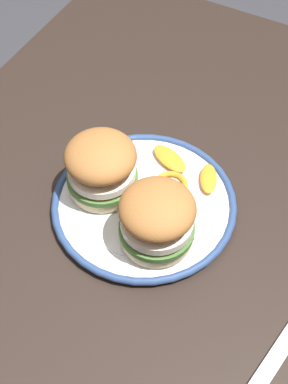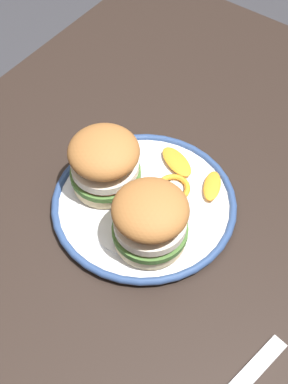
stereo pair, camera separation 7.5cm
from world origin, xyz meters
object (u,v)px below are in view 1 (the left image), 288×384
dinner_plate (144,204)px  sandwich_half_right (101,166)px  sandwich_half_left (157,218)px  dining_table (138,276)px

dinner_plate → sandwich_half_right: sandwich_half_right is taller
dinner_plate → sandwich_half_left: sandwich_half_left is taller
dining_table → dinner_plate: dinner_plate is taller
dining_table → dinner_plate: bearing=20.1°
sandwich_half_left → sandwich_half_right: same height
sandwich_half_left → sandwich_half_right: size_ratio=1.09×
dining_table → sandwich_half_right: bearing=57.3°
sandwich_half_right → dining_table: bearing=-122.7°
dining_table → sandwich_half_left: sandwich_half_left is taller
dinner_plate → sandwich_half_left: (-0.05, -0.05, 0.06)m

